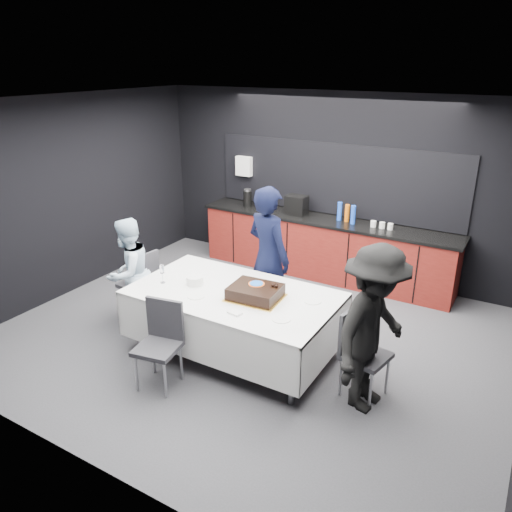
{
  "coord_description": "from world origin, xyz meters",
  "views": [
    {
      "loc": [
        2.79,
        -4.63,
        3.24
      ],
      "look_at": [
        0.0,
        0.1,
        1.05
      ],
      "focal_mm": 35.0,
      "sensor_mm": 36.0,
      "label": 1
    }
  ],
  "objects": [
    {
      "name": "party_table",
      "position": [
        0.0,
        -0.4,
        0.64
      ],
      "size": [
        2.32,
        1.32,
        0.78
      ],
      "color": "#99999E",
      "rests_on": "ground"
    },
    {
      "name": "chair_right",
      "position": [
        1.49,
        -0.37,
        0.53
      ],
      "size": [
        0.49,
        0.49,
        0.92
      ],
      "color": "#2E2E33",
      "rests_on": "ground"
    },
    {
      "name": "cake_assembly",
      "position": [
        0.28,
        -0.4,
        0.85
      ],
      "size": [
        0.61,
        0.52,
        0.18
      ],
      "color": "#F0B846",
      "rests_on": "party_table"
    },
    {
      "name": "loose_plate_right_b",
      "position": [
        0.75,
        -0.67,
        0.78
      ],
      "size": [
        0.2,
        0.2,
        0.01
      ],
      "primitive_type": "cylinder",
      "color": "white",
      "rests_on": "party_table"
    },
    {
      "name": "room_shell",
      "position": [
        0.0,
        0.0,
        1.86
      ],
      "size": [
        6.04,
        5.04,
        2.82
      ],
      "color": "white",
      "rests_on": "ground"
    },
    {
      "name": "person_right",
      "position": [
        1.65,
        -0.52,
        0.85
      ],
      "size": [
        0.8,
        1.19,
        1.7
      ],
      "primitive_type": "imported",
      "rotation": [
        0.0,
        0.0,
        1.41
      ],
      "color": "black",
      "rests_on": "ground"
    },
    {
      "name": "chair_left",
      "position": [
        -1.52,
        -0.28,
        0.53
      ],
      "size": [
        0.46,
        0.46,
        0.92
      ],
      "color": "#2E2E33",
      "rests_on": "ground"
    },
    {
      "name": "loose_plate_near",
      "position": [
        -0.3,
        -0.69,
        0.78
      ],
      "size": [
        0.2,
        0.2,
        0.01
      ],
      "primitive_type": "cylinder",
      "color": "white",
      "rests_on": "party_table"
    },
    {
      "name": "fork_pile",
      "position": [
        0.29,
        -0.82,
        0.79
      ],
      "size": [
        0.16,
        0.11,
        0.02
      ],
      "primitive_type": "cube",
      "rotation": [
        0.0,
        0.0,
        -0.17
      ],
      "color": "white",
      "rests_on": "party_table"
    },
    {
      "name": "champagne_flute",
      "position": [
        -0.86,
        -0.6,
        0.94
      ],
      "size": [
        0.06,
        0.06,
        0.22
      ],
      "color": "white",
      "rests_on": "party_table"
    },
    {
      "name": "person_center",
      "position": [
        -0.02,
        0.44,
        0.91
      ],
      "size": [
        0.77,
        0.63,
        1.83
      ],
      "primitive_type": "imported",
      "rotation": [
        0.0,
        0.0,
        2.82
      ],
      "color": "black",
      "rests_on": "ground"
    },
    {
      "name": "kitchenette",
      "position": [
        -0.02,
        2.22,
        0.54
      ],
      "size": [
        4.1,
        0.64,
        2.05
      ],
      "color": "#5F130F",
      "rests_on": "ground"
    },
    {
      "name": "ground",
      "position": [
        0.0,
        0.0,
        0.0
      ],
      "size": [
        6.0,
        6.0,
        0.0
      ],
      "primitive_type": "plane",
      "color": "#434449",
      "rests_on": "ground"
    },
    {
      "name": "loose_plate_right_a",
      "position": [
        0.86,
        -0.15,
        0.78
      ],
      "size": [
        0.19,
        0.19,
        0.01
      ],
      "primitive_type": "cylinder",
      "color": "white",
      "rests_on": "party_table"
    },
    {
      "name": "loose_plate_far",
      "position": [
        0.05,
        -0.11,
        0.78
      ],
      "size": [
        0.2,
        0.2,
        0.01
      ],
      "primitive_type": "cylinder",
      "color": "white",
      "rests_on": "party_table"
    },
    {
      "name": "person_left",
      "position": [
        -1.53,
        -0.48,
        0.71
      ],
      "size": [
        0.57,
        0.72,
        1.42
      ],
      "primitive_type": "imported",
      "rotation": [
        0.0,
        0.0,
        -1.52
      ],
      "color": "silver",
      "rests_on": "ground"
    },
    {
      "name": "chair_near",
      "position": [
        -0.35,
        -1.26,
        0.53
      ],
      "size": [
        0.49,
        0.49,
        0.92
      ],
      "color": "#2E2E33",
      "rests_on": "ground"
    },
    {
      "name": "plate_stack",
      "position": [
        -0.51,
        -0.44,
        0.83
      ],
      "size": [
        0.2,
        0.2,
        0.1
      ],
      "primitive_type": "cylinder",
      "color": "white",
      "rests_on": "party_table"
    }
  ]
}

